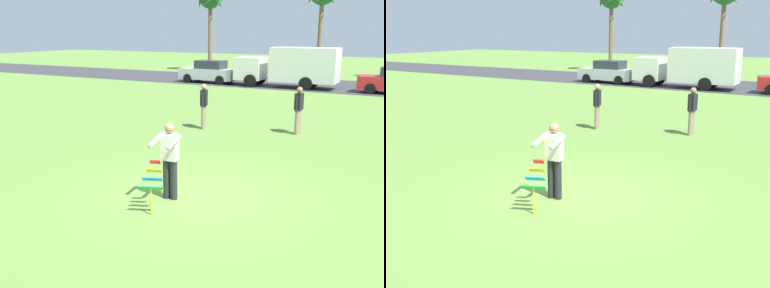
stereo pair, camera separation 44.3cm
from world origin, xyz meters
TOP-DOWN VIEW (x-y plane):
  - ground_plane at (0.00, 0.00)m, footprint 120.00×120.00m
  - road_strip at (0.00, 23.27)m, footprint 120.00×8.00m
  - person_kite_flyer at (-0.33, -0.44)m, footprint 0.58×0.68m
  - kite_held at (-0.24, -1.25)m, footprint 0.58×0.72m
  - parked_car_silver at (-10.26, 20.87)m, footprint 4.23×1.90m
  - parked_truck_white_box at (-4.19, 20.87)m, footprint 6.75×2.25m
  - palm_tree_left_near at (-14.74, 29.69)m, footprint 2.58×2.71m
  - person_walker_near at (0.24, 7.45)m, footprint 0.25×0.57m
  - person_walker_far at (-3.19, 6.61)m, footprint 0.30×0.55m

SIDE VIEW (x-z plane):
  - ground_plane at x=0.00m, z-range 0.00..0.00m
  - road_strip at x=0.00m, z-range 0.00..0.01m
  - kite_held at x=-0.24m, z-range 0.16..1.22m
  - parked_car_silver at x=-10.26m, z-range -0.03..1.57m
  - person_walker_near at x=0.24m, z-range 0.07..1.80m
  - person_walker_far at x=-3.19m, z-range 0.07..1.80m
  - person_kite_flyer at x=-0.33m, z-range 0.09..1.82m
  - parked_truck_white_box at x=-4.19m, z-range 0.10..2.72m
  - palm_tree_left_near at x=-14.74m, z-range 2.48..10.15m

